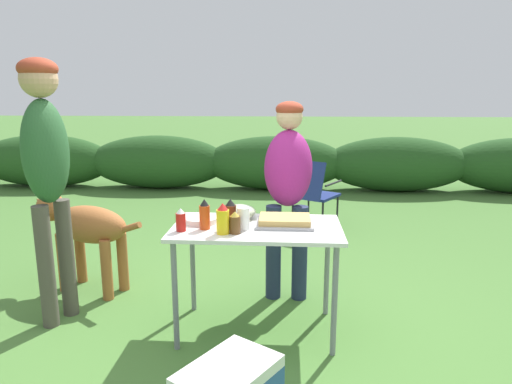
{
  "coord_description": "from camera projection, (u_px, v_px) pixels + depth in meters",
  "views": [
    {
      "loc": [
        0.19,
        -2.85,
        1.59
      ],
      "look_at": [
        -0.03,
        0.36,
        0.89
      ],
      "focal_mm": 32.0,
      "sensor_mm": 36.0,
      "label": 1
    }
  ],
  "objects": [
    {
      "name": "ground_plane",
      "position": [
        257.0,
        330.0,
        3.13
      ],
      "size": [
        60.0,
        60.0,
        0.0
      ],
      "primitive_type": "plane",
      "color": "#477533"
    },
    {
      "name": "shrub_hedge",
      "position": [
        275.0,
        163.0,
        7.64
      ],
      "size": [
        14.4,
        0.9,
        0.9
      ],
      "color": "#234C1E",
      "rests_on": "ground"
    },
    {
      "name": "folding_table",
      "position": [
        257.0,
        237.0,
        2.99
      ],
      "size": [
        1.1,
        0.64,
        0.74
      ],
      "color": "silver",
      "rests_on": "ground"
    },
    {
      "name": "food_tray",
      "position": [
        285.0,
        221.0,
        3.0
      ],
      "size": [
        0.38,
        0.28,
        0.06
      ],
      "color": "#9E9EA3",
      "rests_on": "folding_table"
    },
    {
      "name": "plate_stack",
      "position": [
        201.0,
        220.0,
        3.06
      ],
      "size": [
        0.23,
        0.23,
        0.04
      ],
      "primitive_type": "cylinder",
      "color": "white",
      "rests_on": "folding_table"
    },
    {
      "name": "mixing_bowl",
      "position": [
        240.0,
        212.0,
        3.14
      ],
      "size": [
        0.22,
        0.22,
        0.1
      ],
      "primitive_type": "ellipsoid",
      "color": "#ADBC99",
      "rests_on": "folding_table"
    },
    {
      "name": "paper_cup_stack",
      "position": [
        243.0,
        219.0,
        2.89
      ],
      "size": [
        0.08,
        0.08,
        0.14
      ],
      "primitive_type": "cylinder",
      "color": "white",
      "rests_on": "folding_table"
    },
    {
      "name": "beer_bottle",
      "position": [
        235.0,
        223.0,
        2.81
      ],
      "size": [
        0.07,
        0.07,
        0.14
      ],
      "color": "brown",
      "rests_on": "folding_table"
    },
    {
      "name": "bbq_sauce_bottle",
      "position": [
        231.0,
        214.0,
        2.92
      ],
      "size": [
        0.07,
        0.07,
        0.19
      ],
      "color": "#562314",
      "rests_on": "folding_table"
    },
    {
      "name": "mustard_bottle",
      "position": [
        223.0,
        219.0,
        2.8
      ],
      "size": [
        0.08,
        0.08,
        0.19
      ],
      "color": "yellow",
      "rests_on": "folding_table"
    },
    {
      "name": "hot_sauce_bottle",
      "position": [
        205.0,
        215.0,
        2.89
      ],
      "size": [
        0.07,
        0.07,
        0.2
      ],
      "color": "#CC4214",
      "rests_on": "folding_table"
    },
    {
      "name": "ketchup_bottle",
      "position": [
        181.0,
        220.0,
        2.86
      ],
      "size": [
        0.06,
        0.06,
        0.15
      ],
      "color": "red",
      "rests_on": "folding_table"
    },
    {
      "name": "standing_person_in_dark_puffer",
      "position": [
        288.0,
        178.0,
        3.53
      ],
      "size": [
        0.39,
        0.49,
        1.53
      ],
      "rotation": [
        0.0,
        0.0,
        -0.03
      ],
      "color": "#232D4C",
      "rests_on": "ground"
    },
    {
      "name": "standing_person_in_red_jacket",
      "position": [
        46.0,
        159.0,
        3.03
      ],
      "size": [
        0.34,
        0.4,
        1.81
      ],
      "rotation": [
        0.0,
        0.0,
        1.25
      ],
      "color": "#4C473D",
      "rests_on": "ground"
    },
    {
      "name": "dog",
      "position": [
        84.0,
        227.0,
        3.68
      ],
      "size": [
        1.05,
        0.5,
        0.78
      ],
      "rotation": [
        0.0,
        0.0,
        1.25
      ],
      "color": "#9E5B2D",
      "rests_on": "ground"
    },
    {
      "name": "camp_chair_green_behind_table",
      "position": [
        311.0,
        190.0,
        5.39
      ],
      "size": [
        0.7,
        0.74,
        0.83
      ],
      "rotation": [
        0.0,
        0.0,
        -0.54
      ],
      "color": "navy",
      "rests_on": "ground"
    }
  ]
}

